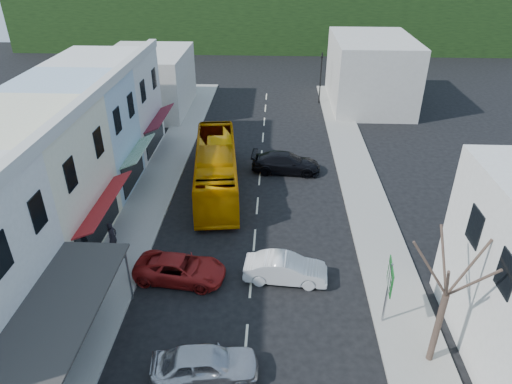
# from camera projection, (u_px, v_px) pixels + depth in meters

# --- Properties ---
(ground) EXTENTS (120.00, 120.00, 0.00)m
(ground) POSITION_uv_depth(u_px,v_px,m) (251.00, 284.00, 24.19)
(ground) COLOR black
(ground) RESTS_ON ground
(sidewalk_left) EXTENTS (3.00, 52.00, 0.15)m
(sidewalk_left) POSITION_uv_depth(u_px,v_px,m) (156.00, 188.00, 33.14)
(sidewalk_left) COLOR gray
(sidewalk_left) RESTS_ON ground
(sidewalk_right) EXTENTS (3.00, 52.00, 0.15)m
(sidewalk_right) POSITION_uv_depth(u_px,v_px,m) (363.00, 193.00, 32.54)
(sidewalk_right) COLOR gray
(sidewalk_right) RESTS_ON ground
(shopfront_row) EXTENTS (8.25, 30.00, 8.00)m
(shopfront_row) POSITION_uv_depth(u_px,v_px,m) (45.00, 169.00, 27.05)
(shopfront_row) COLOR beige
(shopfront_row) RESTS_ON ground
(distant_block_left) EXTENTS (8.00, 10.00, 6.00)m
(distant_block_left) POSITION_uv_depth(u_px,v_px,m) (148.00, 82.00, 46.64)
(distant_block_left) COLOR #B7B2A8
(distant_block_left) RESTS_ON ground
(distant_block_right) EXTENTS (8.00, 12.00, 7.00)m
(distant_block_right) POSITION_uv_depth(u_px,v_px,m) (370.00, 72.00, 48.09)
(distant_block_right) COLOR #B7B2A8
(distant_block_right) RESTS_ON ground
(bus) EXTENTS (3.89, 11.82, 3.10)m
(bus) POSITION_uv_depth(u_px,v_px,m) (216.00, 169.00, 32.50)
(bus) COLOR #D38000
(bus) RESTS_ON ground
(car_silver) EXTENTS (4.59, 2.34, 1.40)m
(car_silver) POSITION_uv_depth(u_px,v_px,m) (205.00, 365.00, 18.78)
(car_silver) COLOR #B5B5BA
(car_silver) RESTS_ON ground
(car_white) EXTENTS (4.53, 2.14, 1.40)m
(car_white) POSITION_uv_depth(u_px,v_px,m) (286.00, 269.00, 24.13)
(car_white) COLOR silver
(car_white) RESTS_ON ground
(car_red) EXTENTS (4.80, 2.45, 1.40)m
(car_red) POSITION_uv_depth(u_px,v_px,m) (180.00, 268.00, 24.20)
(car_red) COLOR maroon
(car_red) RESTS_ON ground
(car_black_near) EXTENTS (4.62, 2.14, 1.40)m
(car_black_near) POSITION_uv_depth(u_px,v_px,m) (286.00, 163.00, 35.25)
(car_black_near) COLOR black
(car_black_near) RESTS_ON ground
(pedestrian_left) EXTENTS (0.56, 0.69, 1.70)m
(pedestrian_left) POSITION_uv_depth(u_px,v_px,m) (113.00, 238.00, 26.11)
(pedestrian_left) COLOR black
(pedestrian_left) RESTS_ON sidewalk_left
(direction_sign) EXTENTS (0.55, 1.64, 3.55)m
(direction_sign) POSITION_uv_depth(u_px,v_px,m) (387.00, 294.00, 20.89)
(direction_sign) COLOR #10591B
(direction_sign) RESTS_ON ground
(street_tree) EXTENTS (3.07, 3.07, 7.52)m
(street_tree) POSITION_uv_depth(u_px,v_px,m) (446.00, 295.00, 17.97)
(street_tree) COLOR #35261F
(street_tree) RESTS_ON ground
(traffic_signal) EXTENTS (1.05, 1.34, 5.44)m
(traffic_signal) POSITION_uv_depth(u_px,v_px,m) (321.00, 78.00, 48.72)
(traffic_signal) COLOR black
(traffic_signal) RESTS_ON ground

